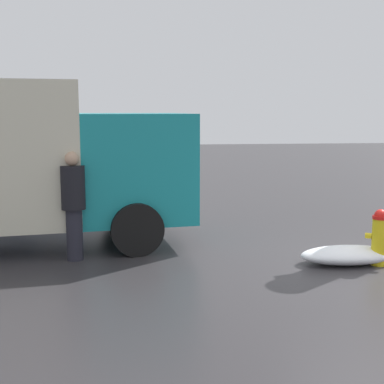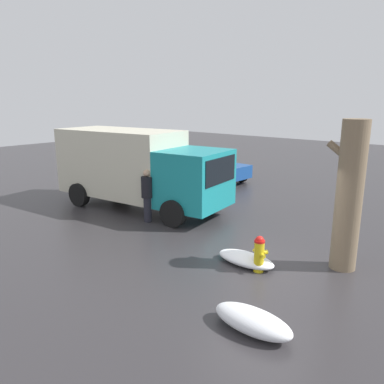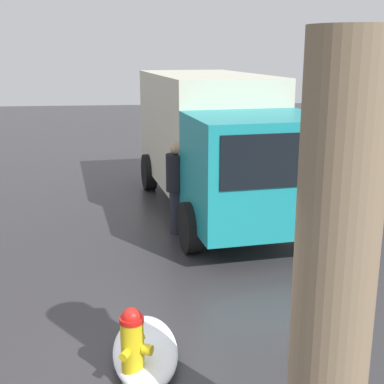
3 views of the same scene
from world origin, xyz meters
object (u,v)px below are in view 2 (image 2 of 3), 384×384
object	(u,v)px
pedestrian	(147,194)
parked_car	(210,166)
fire_hydrant	(259,253)
delivery_truck	(137,166)
tree_trunk	(349,196)

from	to	relation	value
pedestrian	parked_car	xyz separation A→B (m)	(2.47, -6.58, -0.22)
fire_hydrant	pedestrian	distance (m)	4.93
delivery_truck	pedestrian	size ratio (longest dim) A/B	3.94
pedestrian	tree_trunk	bearing A→B (deg)	44.74
tree_trunk	parked_car	bearing A→B (deg)	-34.12
delivery_truck	pedestrian	distance (m)	1.94
tree_trunk	delivery_truck	world-z (taller)	tree_trunk
delivery_truck	parked_car	bearing A→B (deg)	-178.06
fire_hydrant	tree_trunk	world-z (taller)	tree_trunk
pedestrian	parked_car	size ratio (longest dim) A/B	0.46
tree_trunk	pedestrian	distance (m)	6.37
delivery_truck	parked_car	distance (m)	5.74
pedestrian	parked_car	bearing A→B (deg)	149.38
fire_hydrant	delivery_truck	xyz separation A→B (m)	(6.39, -1.84, 1.13)
fire_hydrant	delivery_truck	distance (m)	6.75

